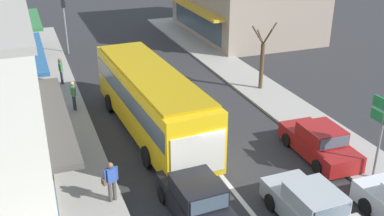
# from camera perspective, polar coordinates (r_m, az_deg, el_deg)

# --- Properties ---
(ground_plane) EXTENTS (140.00, 140.00, 0.00)m
(ground_plane) POSITION_cam_1_polar(r_m,az_deg,el_deg) (19.18, 3.21, -7.93)
(ground_plane) COLOR #2D2D30
(lane_centre_line) EXTENTS (0.20, 28.00, 0.01)m
(lane_centre_line) POSITION_cam_1_polar(r_m,az_deg,el_deg) (22.41, -0.93, -2.88)
(lane_centre_line) COLOR silver
(lane_centre_line) RESTS_ON ground
(sidewalk_left) EXTENTS (5.20, 44.00, 0.14)m
(sidewalk_left) POSITION_cam_1_polar(r_m,az_deg,el_deg) (23.11, -18.78, -3.20)
(sidewalk_left) COLOR #A39E96
(sidewalk_left) RESTS_ON ground
(kerb_right) EXTENTS (2.80, 44.00, 0.12)m
(kerb_right) POSITION_cam_1_polar(r_m,az_deg,el_deg) (26.51, 10.26, 1.26)
(kerb_right) COLOR #A39E96
(kerb_right) RESTS_ON ground
(city_bus) EXTENTS (3.16, 10.97, 3.23)m
(city_bus) POSITION_cam_1_polar(r_m,az_deg,el_deg) (21.52, -5.25, 1.34)
(city_bus) COLOR yellow
(city_bus) RESTS_ON ground
(hatchback_queue_far_back) EXTENTS (1.94, 3.77, 1.54)m
(hatchback_queue_far_back) POSITION_cam_1_polar(r_m,az_deg,el_deg) (16.27, 0.40, -11.38)
(hatchback_queue_far_back) COLOR black
(hatchback_queue_far_back) RESTS_ON ground
(sedan_behind_bus_mid) EXTENTS (1.93, 4.22, 1.47)m
(sedan_behind_bus_mid) POSITION_cam_1_polar(r_m,az_deg,el_deg) (16.37, 15.02, -12.30)
(sedan_behind_bus_mid) COLOR #9EA3A8
(sedan_behind_bus_mid) RESTS_ON ground
(parked_sedan_kerb_second) EXTENTS (2.01, 4.26, 1.47)m
(parked_sedan_kerb_second) POSITION_cam_1_polar(r_m,az_deg,el_deg) (20.67, 15.86, -4.27)
(parked_sedan_kerb_second) COLOR maroon
(parked_sedan_kerb_second) RESTS_ON ground
(traffic_light_downstreet) EXTENTS (0.33, 0.24, 4.20)m
(traffic_light_downstreet) POSITION_cam_1_polar(r_m,az_deg,el_deg) (35.13, -15.90, 11.13)
(traffic_light_downstreet) COLOR gray
(traffic_light_downstreet) RESTS_ON ground
(directional_road_sign) EXTENTS (0.10, 1.40, 3.60)m
(directional_road_sign) POSITION_cam_1_polar(r_m,az_deg,el_deg) (18.74, 23.19, -1.42)
(directional_road_sign) COLOR gray
(directional_road_sign) RESTS_ON ground
(street_tree_right) EXTENTS (1.64, 1.73, 4.10)m
(street_tree_right) POSITION_cam_1_polar(r_m,az_deg,el_deg) (27.14, 8.91, 6.06)
(street_tree_right) COLOR brown
(street_tree_right) RESTS_ON ground
(pedestrian_with_handbag_near) EXTENTS (0.65, 0.39, 1.63)m
(pedestrian_with_handbag_near) POSITION_cam_1_polar(r_m,az_deg,el_deg) (16.88, -10.26, -8.92)
(pedestrian_with_handbag_near) COLOR #4C4742
(pedestrian_with_handbag_near) RESTS_ON sidewalk_left
(pedestrian_browsing_midblock) EXTENTS (0.23, 0.57, 1.63)m
(pedestrian_browsing_midblock) POSITION_cam_1_polar(r_m,az_deg,el_deg) (28.92, -16.33, 4.73)
(pedestrian_browsing_midblock) COLOR #232838
(pedestrian_browsing_midblock) RESTS_ON sidewalk_left
(pedestrian_far_walker) EXTENTS (0.26, 0.57, 1.63)m
(pedestrian_far_walker) POSITION_cam_1_polar(r_m,az_deg,el_deg) (24.85, -14.84, 1.75)
(pedestrian_far_walker) COLOR #232838
(pedestrian_far_walker) RESTS_ON sidewalk_left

